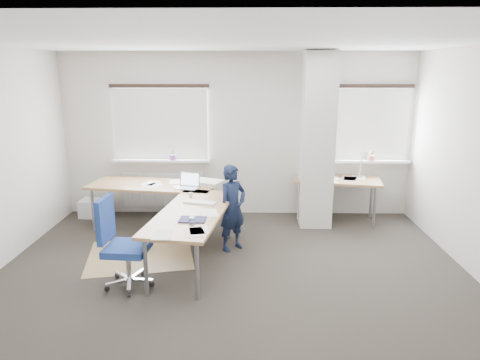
{
  "coord_description": "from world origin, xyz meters",
  "views": [
    {
      "loc": [
        0.2,
        -4.83,
        2.49
      ],
      "look_at": [
        0.08,
        0.9,
        1.02
      ],
      "focal_mm": 32.0,
      "sensor_mm": 36.0,
      "label": 1
    }
  ],
  "objects_px": {
    "desk_main": "(174,198)",
    "person": "(233,208)",
    "desk_side": "(338,181)",
    "task_chair": "(125,262)"
  },
  "relations": [
    {
      "from": "desk_main",
      "to": "person",
      "type": "distance_m",
      "value": 0.89
    },
    {
      "from": "person",
      "to": "desk_side",
      "type": "bearing_deg",
      "value": -6.53
    },
    {
      "from": "desk_side",
      "to": "desk_main",
      "type": "bearing_deg",
      "value": -147.46
    },
    {
      "from": "task_chair",
      "to": "person",
      "type": "height_order",
      "value": "person"
    },
    {
      "from": "desk_side",
      "to": "task_chair",
      "type": "height_order",
      "value": "desk_side"
    },
    {
      "from": "task_chair",
      "to": "person",
      "type": "relative_size",
      "value": 0.88
    },
    {
      "from": "desk_main",
      "to": "task_chair",
      "type": "bearing_deg",
      "value": -97.09
    },
    {
      "from": "desk_main",
      "to": "task_chair",
      "type": "relative_size",
      "value": 2.69
    },
    {
      "from": "desk_main",
      "to": "person",
      "type": "xyz_separation_m",
      "value": [
        0.86,
        -0.2,
        -0.08
      ]
    },
    {
      "from": "task_chair",
      "to": "person",
      "type": "bearing_deg",
      "value": 46.57
    }
  ]
}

